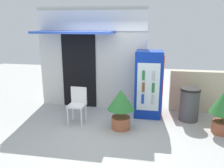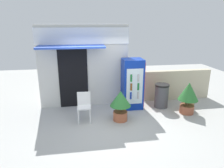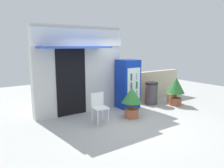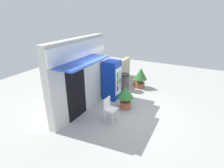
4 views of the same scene
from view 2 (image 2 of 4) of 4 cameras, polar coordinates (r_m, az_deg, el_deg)
name	(u,v)px [view 2 (image 2 of 4)]	position (r m, az deg, el deg)	size (l,w,h in m)	color
ground	(107,124)	(6.28, -1.31, -11.15)	(16.00, 16.00, 0.00)	#B2B2AD
storefront_building	(83,65)	(7.33, -8.07, 5.37)	(3.13, 1.10, 2.88)	silver
drink_cooler	(132,84)	(7.19, 5.70, 0.06)	(0.71, 0.71, 1.75)	#0C2D9E
plastic_chair	(84,104)	(6.35, -7.81, -5.65)	(0.42, 0.41, 0.90)	white
potted_plant_near_shop	(120,102)	(6.29, 2.36, -5.16)	(0.64, 0.64, 0.96)	#AD5B3D
potted_plant_curbside	(188,95)	(7.21, 20.49, -2.81)	(0.66, 0.66, 1.07)	#995138
trash_bin	(161,96)	(7.53, 13.62, -3.15)	(0.51, 0.51, 0.85)	#47474C
stone_boundary_wall	(176,85)	(8.46, 17.45, -0.17)	(2.68, 0.23, 1.16)	beige
cardboard_box	(188,105)	(7.68, 20.33, -5.40)	(0.33, 0.28, 0.35)	tan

